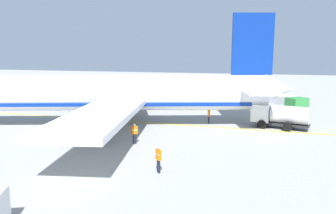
{
  "coord_description": "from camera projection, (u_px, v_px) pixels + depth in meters",
  "views": [
    {
      "loc": [
        -7.34,
        7.14,
        7.63
      ],
      "look_at": [
        22.93,
        16.31,
        2.36
      ],
      "focal_mm": 34.07,
      "sensor_mm": 36.0,
      "label": 1
    }
  ],
  "objects": [
    {
      "name": "airliner_foreground",
      "position": [
        104.0,
        94.0,
        34.38
      ],
      "size": [
        34.0,
        40.63,
        11.9
      ],
      "color": "white",
      "rests_on": "ground"
    },
    {
      "name": "service_truck_fuel",
      "position": [
        279.0,
        115.0,
        33.02
      ],
      "size": [
        3.19,
        5.93,
        2.4
      ],
      "color": "white",
      "rests_on": "ground"
    },
    {
      "name": "service_truck_baggage",
      "position": [
        283.0,
        103.0,
        40.9
      ],
      "size": [
        6.31,
        5.74,
        2.42
      ],
      "color": "#338C3F",
      "rests_on": "ground"
    },
    {
      "name": "crew_loader_left",
      "position": [
        209.0,
        115.0,
        35.03
      ],
      "size": [
        0.61,
        0.35,
        1.77
      ],
      "color": "#191E33",
      "rests_on": "ground"
    },
    {
      "name": "crew_loader_right",
      "position": [
        134.0,
        132.0,
        27.18
      ],
      "size": [
        0.46,
        0.51,
        1.78
      ],
      "color": "#191E33",
      "rests_on": "ground"
    },
    {
      "name": "crew_supervisor",
      "position": [
        158.0,
        157.0,
        20.57
      ],
      "size": [
        0.48,
        0.49,
        1.78
      ],
      "color": "#191E33",
      "rests_on": "ground"
    },
    {
      "name": "apron_guide_line",
      "position": [
        150.0,
        123.0,
        35.71
      ],
      "size": [
        0.3,
        60.0,
        0.01
      ],
      "primitive_type": "cube",
      "color": "yellow",
      "rests_on": "ground"
    }
  ]
}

